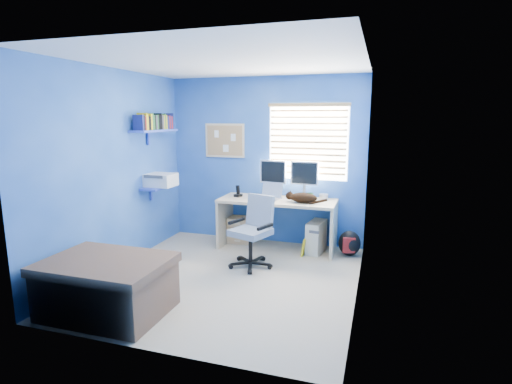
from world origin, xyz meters
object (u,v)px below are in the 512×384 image
(office_chair, at_px, (253,240))
(laptop, at_px, (268,192))
(cat, at_px, (303,198))
(tower_pc, at_px, (316,237))
(desk, at_px, (277,224))

(office_chair, bearing_deg, laptop, 90.38)
(cat, height_order, office_chair, office_chair)
(office_chair, bearing_deg, cat, 50.59)
(cat, bearing_deg, laptop, 178.93)
(laptop, relative_size, tower_pc, 0.73)
(tower_pc, bearing_deg, desk, -168.69)
(desk, relative_size, cat, 4.31)
(laptop, height_order, office_chair, laptop)
(desk, xyz_separation_m, cat, (0.40, -0.11, 0.44))
(laptop, xyz_separation_m, cat, (0.53, -0.10, -0.04))
(cat, relative_size, tower_pc, 0.86)
(tower_pc, relative_size, office_chair, 0.49)
(tower_pc, bearing_deg, office_chair, -123.49)
(laptop, xyz_separation_m, tower_pc, (0.71, 0.04, -0.62))
(desk, xyz_separation_m, tower_pc, (0.57, 0.03, -0.14))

